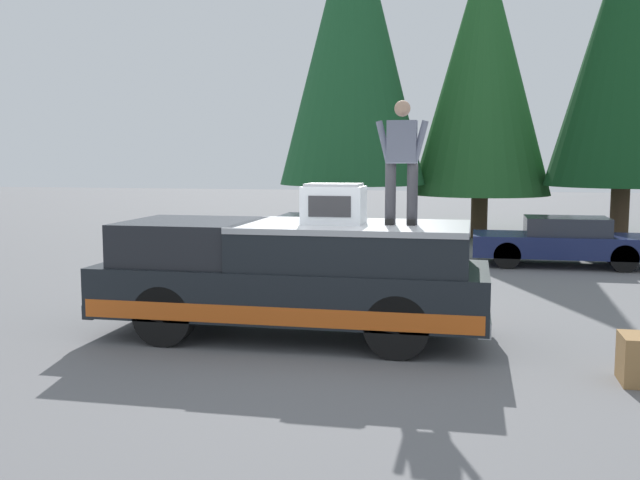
# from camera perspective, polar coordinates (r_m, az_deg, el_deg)

# --- Properties ---
(ground_plane) EXTENTS (90.00, 90.00, 0.00)m
(ground_plane) POSITION_cam_1_polar(r_m,az_deg,el_deg) (10.25, 1.19, -8.06)
(ground_plane) COLOR slate
(pickup_truck) EXTENTS (2.01, 5.54, 1.65)m
(pickup_truck) POSITION_cam_1_polar(r_m,az_deg,el_deg) (10.48, -2.13, -2.86)
(pickup_truck) COLOR black
(pickup_truck) RESTS_ON ground
(compressor_unit) EXTENTS (0.65, 0.84, 0.56)m
(compressor_unit) POSITION_cam_1_polar(r_m,az_deg,el_deg) (10.21, 1.09, 2.85)
(compressor_unit) COLOR silver
(compressor_unit) RESTS_ON pickup_truck
(person_on_truck_bed) EXTENTS (0.29, 0.72, 1.69)m
(person_on_truck_bed) POSITION_cam_1_polar(r_m,az_deg,el_deg) (10.10, 6.40, 6.31)
(person_on_truck_bed) COLOR #333338
(person_on_truck_bed) RESTS_ON pickup_truck
(parked_car_navy) EXTENTS (1.64, 4.10, 1.16)m
(parked_car_navy) POSITION_cam_1_polar(r_m,az_deg,el_deg) (18.18, 18.39, -0.11)
(parked_car_navy) COLOR navy
(parked_car_navy) RESTS_ON ground
(parked_car_black) EXTENTS (1.64, 4.10, 1.16)m
(parked_car_black) POSITION_cam_1_polar(r_m,az_deg,el_deg) (17.94, -0.22, 0.15)
(parked_car_black) COLOR black
(parked_car_black) RESTS_ON ground
(conifer_left) EXTENTS (4.36, 4.36, 9.57)m
(conifer_left) POSITION_cam_1_polar(r_m,az_deg,el_deg) (23.07, 22.85, 13.66)
(conifer_left) COLOR #4C3826
(conifer_left) RESTS_ON ground
(conifer_center_left) EXTENTS (4.33, 4.33, 9.22)m
(conifer_center_left) POSITION_cam_1_polar(r_m,az_deg,el_deg) (23.80, 12.59, 12.94)
(conifer_center_left) COLOR #4C3826
(conifer_center_left) RESTS_ON ground
(conifer_center_right) EXTENTS (4.47, 4.47, 10.46)m
(conifer_center_right) POSITION_cam_1_polar(r_m,az_deg,el_deg) (22.97, 2.60, 15.30)
(conifer_center_right) COLOR #4C3826
(conifer_center_right) RESTS_ON ground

